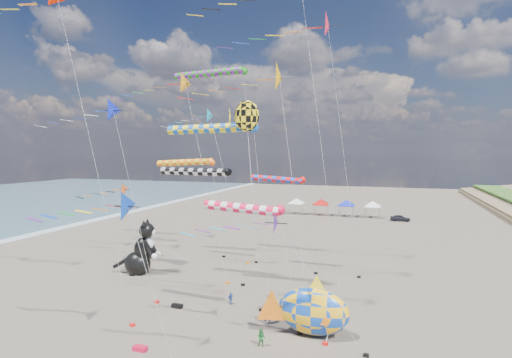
{
  "coord_description": "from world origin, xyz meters",
  "views": [
    {
      "loc": [
        12.22,
        -19.48,
        12.9
      ],
      "look_at": [
        1.53,
        12.0,
        10.58
      ],
      "focal_mm": 28.0,
      "sensor_mm": 36.0,
      "label": 1
    }
  ],
  "objects": [
    {
      "name": "delta_kite_0",
      "position": [
        -10.58,
        9.15,
        15.97
      ],
      "size": [
        10.69,
        2.02,
        17.34
      ],
      "color": "#1323CC",
      "rests_on": "ground"
    },
    {
      "name": "delta_kite_1",
      "position": [
        -18.28,
        18.26,
        8.06
      ],
      "size": [
        10.12,
        1.64,
        9.31
      ],
      "color": "#FF551C",
      "rests_on": "ground"
    },
    {
      "name": "delta_kite_2",
      "position": [
        5.34,
        5.66,
        7.99
      ],
      "size": [
        10.78,
        1.62,
        9.23
      ],
      "color": "#4B1F8D",
      "rests_on": "ground"
    },
    {
      "name": "delta_kite_3",
      "position": [
        3.68,
        7.99,
        17.85
      ],
      "size": [
        10.1,
        2.23,
        19.27
      ],
      "color": "#FDAB09",
      "rests_on": "ground"
    },
    {
      "name": "delta_kite_5",
      "position": [
        -8.19,
        22.84,
        16.69
      ],
      "size": [
        10.29,
        1.84,
        17.98
      ],
      "color": "#129AC8",
      "rests_on": "ground"
    },
    {
      "name": "delta_kite_6",
      "position": [
        -11.04,
        4.66,
        23.94
      ],
      "size": [
        14.12,
        2.39,
        25.46
      ],
      "color": "red",
      "rests_on": "ground"
    },
    {
      "name": "delta_kite_7",
      "position": [
        -7.9,
        15.66,
        19.44
      ],
      "size": [
        12.82,
        2.32,
        20.91
      ],
      "color": "orange",
      "rests_on": "ground"
    },
    {
      "name": "delta_kite_8",
      "position": [
        -3.67,
        0.18,
        9.34
      ],
      "size": [
        10.43,
        1.98,
        10.67
      ],
      "color": "blue",
      "rests_on": "ground"
    },
    {
      "name": "delta_kite_9",
      "position": [
        5.06,
        21.64,
        25.41
      ],
      "size": [
        15.04,
        2.82,
        27.09
      ],
      "color": "#F3213D",
      "rests_on": "ground"
    },
    {
      "name": "windsock_0",
      "position": [
        1.03,
        21.49,
        9.83
      ],
      "size": [
        7.29,
        0.68,
        10.25
      ],
      "color": "red",
      "rests_on": "ground"
    },
    {
      "name": "windsock_1",
      "position": [
        2.34,
        7.36,
        8.73
      ],
      "size": [
        7.5,
        0.75,
        9.15
      ],
      "color": "#F0103E",
      "rests_on": "ground"
    },
    {
      "name": "windsock_2",
      "position": [
        -5.72,
        15.62,
        10.84
      ],
      "size": [
        8.88,
        0.77,
        11.28
      ],
      "color": "black",
      "rests_on": "ground"
    },
    {
      "name": "windsock_3",
      "position": [
        -7.78,
        23.43,
        21.86
      ],
      "size": [
        10.56,
        0.91,
        22.39
      ],
      "color": "#228E19",
      "rests_on": "ground"
    },
    {
      "name": "windsock_4",
      "position": [
        -2.76,
        13.26,
        14.88
      ],
      "size": [
        9.89,
        0.89,
        15.38
      ],
      "color": "blue",
      "rests_on": "ground"
    },
    {
      "name": "windsock_5",
      "position": [
        -11.65,
        24.52,
        11.46
      ],
      "size": [
        9.08,
        0.82,
        11.92
      ],
      "color": "#FF6015",
      "rests_on": "ground"
    },
    {
      "name": "angelfish_kite",
      "position": [
        0.37,
        12.35,
        15.72
      ],
      "size": [
        3.74,
        3.02,
        17.17
      ],
      "color": "yellow",
      "rests_on": "ground"
    },
    {
      "name": "cat_inflatable",
      "position": [
        -12.53,
        15.56,
        2.91
      ],
      "size": [
        4.68,
        3.03,
        5.83
      ],
      "primitive_type": null,
      "rotation": [
        0.0,
        0.0,
        0.21
      ],
      "color": "black",
      "rests_on": "ground"
    },
    {
      "name": "fish_inflatable",
      "position": [
        7.24,
        7.36,
        1.8
      ],
      "size": [
        6.76,
        3.16,
        4.36
      ],
      "color": "#1246B5",
      "rests_on": "ground"
    },
    {
      "name": "person_adult",
      "position": [
        3.73,
        8.2,
        0.93
      ],
      "size": [
        0.81,
        0.72,
        1.86
      ],
      "primitive_type": "imported",
      "rotation": [
        0.0,
        0.0,
        0.51
      ],
      "color": "gray",
      "rests_on": "ground"
    },
    {
      "name": "child_green",
      "position": [
        4.36,
        4.76,
        0.61
      ],
      "size": [
        0.61,
        0.48,
        1.21
      ],
      "primitive_type": "imported",
      "rotation": [
        0.0,
        0.0,
        0.04
      ],
      "color": "#218232",
      "rests_on": "ground"
    },
    {
      "name": "child_blue",
      "position": [
        -0.38,
        10.93,
        0.51
      ],
      "size": [
        0.53,
        0.64,
        1.03
      ],
      "primitive_type": "imported",
      "rotation": [
        0.0,
        0.0,
        1.01
      ],
      "color": "#2752A7",
      "rests_on": "ground"
    },
    {
      "name": "kite_bag_1",
      "position": [
        -4.27,
        8.79,
        0.15
      ],
      "size": [
        0.9,
        0.44,
        0.3
      ],
      "primitive_type": "cube",
      "color": "black",
      "rests_on": "ground"
    },
    {
      "name": "kite_bag_2",
      "position": [
        -2.93,
        1.75,
        0.15
      ],
      "size": [
        0.9,
        0.44,
        0.3
      ],
      "primitive_type": "cube",
      "color": "red",
      "rests_on": "ground"
    },
    {
      "name": "tent_row",
      "position": [
        1.5,
        60.0,
        3.15
      ],
      "size": [
        19.2,
        4.2,
        3.8
      ],
      "color": "white",
      "rests_on": "ground"
    },
    {
      "name": "parked_car",
      "position": [
        13.99,
        58.0,
        0.6
      ],
      "size": [
        3.56,
        1.55,
        1.19
      ],
      "primitive_type": "imported",
      "rotation": [
        0.0,
        0.0,
        1.53
      ],
      "color": "#26262D",
      "rests_on": "ground"
    }
  ]
}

